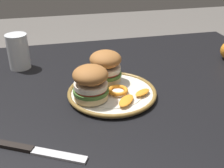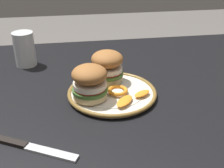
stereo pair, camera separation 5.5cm
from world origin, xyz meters
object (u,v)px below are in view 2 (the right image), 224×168
at_px(sandwich_half_left, 90,81).
at_px(sandwich_half_right, 107,66).
at_px(dining_table, 100,124).
at_px(drinking_glass, 25,51).
at_px(dinner_plate, 112,93).
at_px(table_knife, 28,147).

relative_size(sandwich_half_left, sandwich_half_right, 1.00).
bearing_deg(sandwich_half_left, sandwich_half_right, -123.57).
xyz_separation_m(dining_table, drinking_glass, (0.24, -0.31, 0.14)).
bearing_deg(drinking_glass, dinner_plate, 135.61).
height_order(dinner_plate, drinking_glass, drinking_glass).
xyz_separation_m(sandwich_half_left, table_knife, (0.16, 0.18, -0.07)).
relative_size(dining_table, sandwich_half_left, 10.11).
bearing_deg(dinner_plate, drinking_glass, -44.39).
distance_m(dinner_plate, sandwich_half_right, 0.09).
distance_m(sandwich_half_right, table_knife, 0.37).
bearing_deg(table_knife, sandwich_half_right, -128.84).
bearing_deg(table_knife, dinner_plate, -137.92).
xyz_separation_m(drinking_glass, table_knife, (-0.05, 0.49, -0.05)).
xyz_separation_m(dinner_plate, drinking_glass, (0.29, -0.28, 0.05)).
height_order(dining_table, drinking_glass, drinking_glass).
height_order(dinner_plate, sandwich_half_right, sandwich_half_right).
bearing_deg(dining_table, drinking_glass, -51.73).
xyz_separation_m(dining_table, dinner_plate, (-0.04, -0.03, 0.09)).
relative_size(sandwich_half_right, table_knife, 0.69).
xyz_separation_m(sandwich_half_left, sandwich_half_right, (-0.06, -0.10, 0.00)).
bearing_deg(dinner_plate, sandwich_half_right, -86.78).
relative_size(dining_table, table_knife, 6.99).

